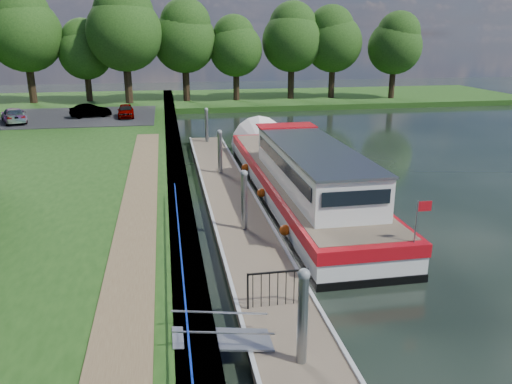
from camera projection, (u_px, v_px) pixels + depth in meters
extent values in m
plane|color=black|center=(296.00, 362.00, 13.01)|extent=(160.00, 160.00, 0.00)
cube|color=#473D2D|center=(178.00, 187.00, 26.52)|extent=(1.10, 90.00, 0.78)
cube|color=#1A3D11|center=(284.00, 98.00, 63.71)|extent=(60.00, 18.00, 0.60)
cube|color=brown|center=(136.00, 231.00, 19.51)|extent=(1.60, 40.00, 0.05)
cube|color=black|center=(79.00, 117.00, 46.51)|extent=(14.00, 12.00, 0.06)
cube|color=#0C2DBF|center=(182.00, 269.00, 14.90)|extent=(0.04, 18.00, 0.04)
cube|color=#0C2DBF|center=(183.00, 279.00, 15.01)|extent=(0.03, 18.00, 0.03)
cylinder|color=#0C2DBF|center=(188.00, 336.00, 12.19)|extent=(0.04, 0.04, 0.72)
cylinder|color=#0C2DBF|center=(184.00, 296.00, 14.07)|extent=(0.04, 0.04, 0.72)
cylinder|color=#0C2DBF|center=(182.00, 265.00, 15.94)|extent=(0.04, 0.04, 0.72)
cylinder|color=#0C2DBF|center=(179.00, 240.00, 17.82)|extent=(0.04, 0.04, 0.72)
cylinder|color=#0C2DBF|center=(178.00, 221.00, 19.69)|extent=(0.04, 0.04, 0.72)
cylinder|color=#0C2DBF|center=(176.00, 204.00, 21.57)|extent=(0.04, 0.04, 0.72)
cylinder|color=#0C2DBF|center=(175.00, 191.00, 23.44)|extent=(0.04, 0.04, 0.72)
cube|color=brown|center=(230.00, 198.00, 25.11)|extent=(2.50, 30.00, 0.24)
cube|color=#9EA0A3|center=(287.00, 339.00, 13.93)|extent=(2.30, 5.00, 0.30)
cube|color=#9EA0A3|center=(243.00, 232.00, 21.43)|extent=(2.30, 5.00, 0.30)
cube|color=#9EA0A3|center=(222.00, 181.00, 28.93)|extent=(2.30, 5.00, 0.30)
cube|color=#9EA0A3|center=(209.00, 150.00, 36.43)|extent=(2.30, 5.00, 0.30)
cube|color=#9EA0A3|center=(254.00, 194.00, 25.27)|extent=(0.12, 30.00, 0.06)
cube|color=#9EA0A3|center=(207.00, 197.00, 24.86)|extent=(0.12, 30.00, 0.06)
cylinder|color=gray|center=(302.00, 337.00, 12.20)|extent=(0.26, 0.26, 3.40)
sphere|color=gray|center=(304.00, 274.00, 11.69)|extent=(0.30, 0.30, 0.30)
cylinder|color=gray|center=(244.00, 213.00, 20.64)|extent=(0.26, 0.26, 3.40)
sphere|color=gray|center=(244.00, 173.00, 20.13)|extent=(0.30, 0.30, 0.30)
cylinder|color=gray|center=(220.00, 161.00, 29.08)|extent=(0.26, 0.26, 3.40)
sphere|color=gray|center=(220.00, 132.00, 28.56)|extent=(0.30, 0.30, 0.30)
cylinder|color=gray|center=(207.00, 132.00, 37.52)|extent=(0.26, 0.26, 3.40)
sphere|color=gray|center=(206.00, 110.00, 37.00)|extent=(0.30, 0.30, 0.30)
cube|color=#A5A8AD|center=(223.00, 339.00, 12.98)|extent=(2.58, 1.00, 0.43)
cube|color=#A5A8AD|center=(224.00, 333.00, 12.38)|extent=(2.58, 0.04, 0.41)
cube|color=#A5A8AD|center=(220.00, 313.00, 13.28)|extent=(2.58, 0.04, 0.41)
cube|color=black|center=(248.00, 291.00, 14.62)|extent=(0.05, 0.05, 1.15)
cube|color=black|center=(307.00, 286.00, 14.93)|extent=(0.05, 0.05, 1.15)
cube|color=black|center=(278.00, 272.00, 14.61)|extent=(1.85, 0.05, 0.05)
cube|color=black|center=(253.00, 291.00, 14.64)|extent=(0.02, 0.02, 1.10)
cube|color=black|center=(261.00, 290.00, 14.69)|extent=(0.02, 0.02, 1.10)
cube|color=black|center=(269.00, 289.00, 14.73)|extent=(0.02, 0.02, 1.10)
cube|color=black|center=(278.00, 289.00, 14.77)|extent=(0.02, 0.02, 1.10)
cube|color=black|center=(286.00, 288.00, 14.81)|extent=(0.02, 0.02, 1.10)
cube|color=black|center=(294.00, 287.00, 14.86)|extent=(0.02, 0.02, 1.10)
cube|color=black|center=(302.00, 286.00, 14.90)|extent=(0.02, 0.02, 1.10)
cube|color=black|center=(297.00, 196.00, 26.22)|extent=(4.00, 20.00, 0.55)
cube|color=silver|center=(298.00, 185.00, 26.04)|extent=(3.96, 19.90, 0.65)
cube|color=#AD0C14|center=(298.00, 175.00, 25.87)|extent=(4.04, 20.00, 0.48)
cube|color=brown|center=(298.00, 171.00, 25.80)|extent=(3.68, 19.20, 0.04)
cone|color=silver|center=(260.00, 145.00, 35.81)|extent=(4.00, 1.50, 4.00)
cube|color=silver|center=(312.00, 166.00, 23.19)|extent=(3.00, 11.00, 1.75)
cube|color=gray|center=(313.00, 147.00, 22.91)|extent=(3.10, 11.20, 0.10)
cube|color=black|center=(281.00, 163.00, 22.85)|extent=(0.04, 10.00, 0.55)
cube|color=black|center=(344.00, 160.00, 23.37)|extent=(0.04, 10.00, 0.55)
cube|color=black|center=(285.00, 138.00, 28.31)|extent=(2.60, 0.04, 0.55)
cube|color=black|center=(356.00, 198.00, 17.91)|extent=(2.60, 0.04, 0.55)
cube|color=#AD0C14|center=(286.00, 126.00, 27.76)|extent=(3.20, 1.60, 0.06)
cylinder|color=gray|center=(416.00, 222.00, 16.74)|extent=(0.05, 0.05, 1.50)
cube|color=#AD0C14|center=(425.00, 206.00, 16.61)|extent=(0.50, 0.02, 0.35)
sphere|color=#C8480B|center=(285.00, 230.00, 20.04)|extent=(0.44, 0.44, 0.44)
sphere|color=#C8480B|center=(261.00, 193.00, 24.73)|extent=(0.44, 0.44, 0.44)
sphere|color=#C8480B|center=(245.00, 167.00, 29.42)|extent=(0.44, 0.44, 0.44)
imported|color=#594C47|center=(308.00, 190.00, 19.67)|extent=(0.63, 0.74, 1.72)
cylinder|color=#332316|center=(32.00, 85.00, 55.48)|extent=(0.83, 0.83, 4.21)
sphere|color=#193911|center=(25.00, 35.00, 53.85)|extent=(7.95, 7.95, 7.95)
sphere|color=#193911|center=(20.00, 15.00, 53.31)|extent=(6.31, 6.31, 6.31)
cylinder|color=#332316|center=(89.00, 89.00, 57.15)|extent=(0.70, 0.70, 3.10)
sphere|color=#193911|center=(85.00, 53.00, 55.95)|extent=(5.85, 5.85, 5.85)
sphere|color=#193911|center=(82.00, 39.00, 55.64)|extent=(4.65, 4.65, 4.65)
cylinder|color=#332316|center=(128.00, 85.00, 55.40)|extent=(0.84, 0.84, 4.29)
sphere|color=#193911|center=(124.00, 33.00, 53.74)|extent=(8.10, 8.10, 8.10)
sphere|color=#193911|center=(123.00, 13.00, 53.28)|extent=(6.44, 6.44, 6.44)
cylinder|color=#332316|center=(186.00, 84.00, 58.45)|extent=(0.79, 0.79, 3.83)
sphere|color=#193911|center=(184.00, 41.00, 56.97)|extent=(7.24, 7.24, 7.24)
sphere|color=#193911|center=(185.00, 24.00, 56.24)|extent=(5.75, 5.75, 5.75)
cylinder|color=#332316|center=(236.00, 86.00, 59.29)|extent=(0.72, 0.72, 3.26)
sphere|color=#193911|center=(236.00, 50.00, 58.03)|extent=(6.16, 6.16, 6.16)
sphere|color=#193911|center=(234.00, 36.00, 57.77)|extent=(4.89, 4.89, 4.89)
cylinder|color=#332316|center=(291.00, 83.00, 60.64)|extent=(0.78, 0.78, 3.77)
sphere|color=#193911|center=(292.00, 41.00, 59.18)|extent=(7.13, 7.13, 7.13)
sphere|color=#193911|center=(293.00, 26.00, 58.88)|extent=(5.66, 5.66, 5.66)
cylinder|color=#332316|center=(332.00, 83.00, 61.56)|extent=(0.77, 0.77, 3.65)
sphere|color=#193911|center=(333.00, 43.00, 60.14)|extent=(6.89, 6.89, 6.89)
sphere|color=#193911|center=(331.00, 28.00, 59.57)|extent=(5.47, 5.47, 5.47)
cylinder|color=#332316|center=(392.00, 84.00, 61.04)|extent=(0.74, 0.74, 3.41)
sphere|color=#193911|center=(395.00, 47.00, 59.72)|extent=(6.43, 6.43, 6.43)
sphere|color=#193911|center=(399.00, 33.00, 59.07)|extent=(5.11, 5.11, 5.11)
imported|color=#999999|center=(126.00, 111.00, 45.76)|extent=(1.63, 3.61, 1.20)
imported|color=#999999|center=(90.00, 111.00, 45.84)|extent=(3.83, 2.14, 1.20)
imported|color=#999999|center=(14.00, 115.00, 42.91)|extent=(3.22, 4.74, 1.28)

